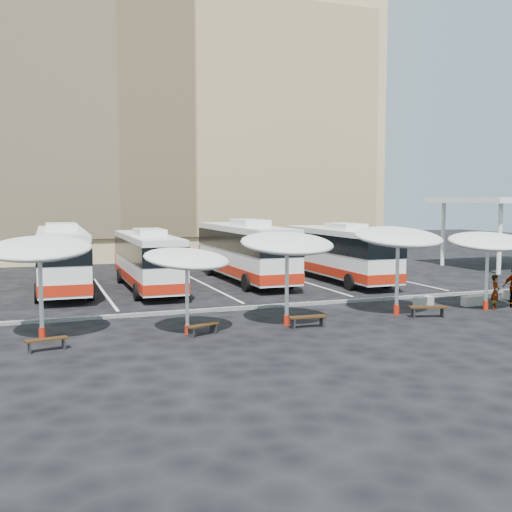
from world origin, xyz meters
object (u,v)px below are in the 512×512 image
object	(u,v)px
passenger_0	(496,292)
sunshade_0	(39,249)
wood_bench_0	(47,341)
sunshade_3	(398,237)
bus_0	(62,256)
sunshade_2	(287,244)
bus_3	(338,251)
sunshade_1	(187,259)
wood_bench_2	(308,319)
bus_1	(147,258)
conc_bench_0	(423,301)
sunshade_4	(488,242)
wood_bench_3	(428,309)
wood_bench_1	(203,327)
bus_2	(244,250)
conc_bench_1	(474,301)

from	to	relation	value
passenger_0	sunshade_0	bearing A→B (deg)	140.44
wood_bench_0	sunshade_3	bearing A→B (deg)	5.70
sunshade_0	wood_bench_0	xyz separation A→B (m)	(0.12, -1.86, -2.95)
bus_0	sunshade_2	distance (m)	15.23
bus_3	sunshade_0	bearing A→B (deg)	-148.89
bus_3	passenger_0	xyz separation A→B (m)	(2.21, -11.19, -1.06)
bus_3	sunshade_1	world-z (taller)	bus_3
sunshade_1	wood_bench_2	distance (m)	5.35
bus_1	conc_bench_0	xyz separation A→B (m)	(11.37, -9.76, -1.55)
bus_3	conc_bench_0	distance (m)	9.48
sunshade_4	passenger_0	world-z (taller)	sunshade_4
bus_1	wood_bench_3	xyz separation A→B (m)	(9.81, -12.22, -1.39)
sunshade_0	conc_bench_0	bearing A→B (deg)	3.42
sunshade_4	conc_bench_0	distance (m)	4.01
wood_bench_3	passenger_0	size ratio (longest dim) A/B	1.04
bus_3	wood_bench_0	size ratio (longest dim) A/B	8.05
wood_bench_1	passenger_0	world-z (taller)	passenger_0
bus_2	conc_bench_0	world-z (taller)	bus_2
bus_0	sunshade_4	bearing A→B (deg)	-34.69
sunshade_2	wood_bench_3	distance (m)	6.97
wood_bench_2	passenger_0	distance (m)	9.86
sunshade_3	passenger_0	size ratio (longest dim) A/B	2.54
sunshade_0	conc_bench_0	size ratio (longest dim) A/B	3.79
wood_bench_2	conc_bench_1	world-z (taller)	wood_bench_2
bus_0	wood_bench_0	bearing A→B (deg)	-93.42
bus_0	sunshade_0	world-z (taller)	sunshade_0
passenger_0	bus_0	bearing A→B (deg)	108.04
bus_0	sunshade_2	world-z (taller)	sunshade_2
bus_2	conc_bench_1	xyz separation A→B (m)	(7.46, -11.90, -1.74)
bus_3	sunshade_0	size ratio (longest dim) A/B	2.61
bus_3	conc_bench_1	xyz separation A→B (m)	(1.96, -10.06, -1.62)
wood_bench_1	conc_bench_0	distance (m)	11.72
bus_2	wood_bench_0	world-z (taller)	bus_2
bus_2	passenger_0	bearing A→B (deg)	-59.55
wood_bench_0	wood_bench_2	distance (m)	9.70
sunshade_1	passenger_0	distance (m)	14.69
bus_3	conc_bench_1	bearing A→B (deg)	-78.60
sunshade_4	wood_bench_1	xyz separation A→B (m)	(-13.50, -0.55, -2.81)
bus_1	sunshade_4	distance (m)	17.79
bus_0	bus_2	world-z (taller)	bus_2
bus_0	passenger_0	distance (m)	22.51
sunshade_1	wood_bench_2	xyz separation A→B (m)	(4.72, -0.46, -2.47)
bus_1	sunshade_2	xyz separation A→B (m)	(3.50, -11.66, 1.52)
wood_bench_2	sunshade_4	bearing A→B (deg)	4.24
wood_bench_2	passenger_0	size ratio (longest dim) A/B	0.97
bus_2	wood_bench_2	world-z (taller)	bus_2
sunshade_2	sunshade_4	bearing A→B (deg)	0.18
sunshade_0	sunshade_3	world-z (taller)	sunshade_3
bus_2	sunshade_3	bearing A→B (deg)	-78.11
sunshade_3	conc_bench_0	bearing A→B (deg)	30.41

